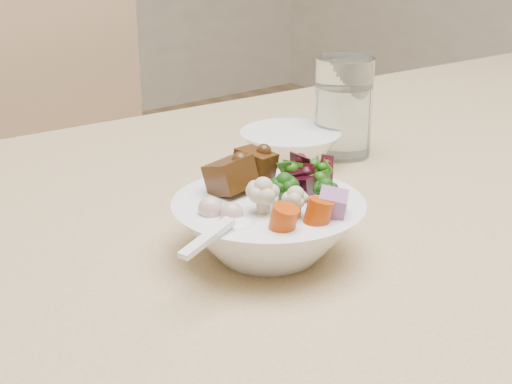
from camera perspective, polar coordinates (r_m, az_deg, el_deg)
dining_table at (r=1.05m, az=16.91°, el=-1.40°), size 1.70×1.04×0.77m
chair_far at (r=1.49m, az=-12.03°, el=-0.90°), size 0.51×0.51×0.94m
food_bowl at (r=0.69m, az=1.02°, el=-2.49°), size 0.19×0.19×0.10m
soup_spoon at (r=0.63m, az=-2.03°, el=-2.95°), size 0.09×0.04×0.02m
water_glass at (r=0.98m, az=6.99°, el=6.43°), size 0.08×0.08×0.13m
side_bowl at (r=0.95m, az=2.77°, el=3.56°), size 0.13×0.13×0.04m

